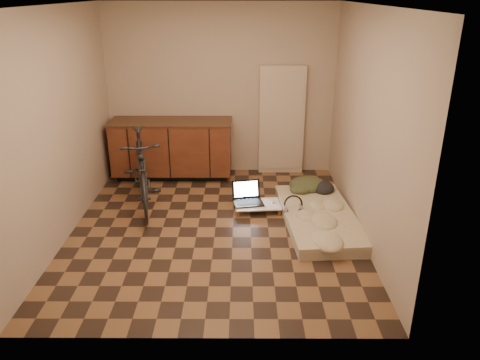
{
  "coord_description": "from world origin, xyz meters",
  "views": [
    {
      "loc": [
        0.33,
        -5.17,
        2.75
      ],
      "look_at": [
        0.31,
        0.21,
        0.55
      ],
      "focal_mm": 35.0,
      "sensor_mm": 36.0,
      "label": 1
    }
  ],
  "objects_px": {
    "futon": "(319,218)",
    "laptop": "(248,198)",
    "bicycle": "(141,167)",
    "lap_desk": "(257,205)"
  },
  "relations": [
    {
      "from": "bicycle",
      "to": "lap_desk",
      "type": "relative_size",
      "value": 2.78
    },
    {
      "from": "lap_desk",
      "to": "futon",
      "type": "bearing_deg",
      "value": -29.91
    },
    {
      "from": "bicycle",
      "to": "lap_desk",
      "type": "xyz_separation_m",
      "value": [
        1.54,
        -0.15,
        -0.48
      ]
    },
    {
      "from": "lap_desk",
      "to": "laptop",
      "type": "height_order",
      "value": "laptop"
    },
    {
      "from": "lap_desk",
      "to": "laptop",
      "type": "distance_m",
      "value": 0.16
    },
    {
      "from": "futon",
      "to": "laptop",
      "type": "relative_size",
      "value": 4.22
    },
    {
      "from": "futon",
      "to": "laptop",
      "type": "xyz_separation_m",
      "value": [
        -0.9,
        0.42,
        0.08
      ]
    },
    {
      "from": "bicycle",
      "to": "futon",
      "type": "height_order",
      "value": "bicycle"
    },
    {
      "from": "futon",
      "to": "bicycle",
      "type": "bearing_deg",
      "value": 163.22
    },
    {
      "from": "bicycle",
      "to": "futon",
      "type": "xyz_separation_m",
      "value": [
        2.3,
        -0.5,
        -0.49
      ]
    }
  ]
}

